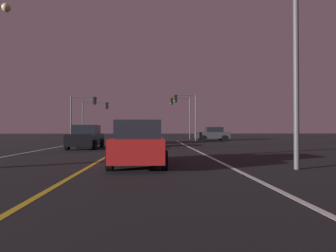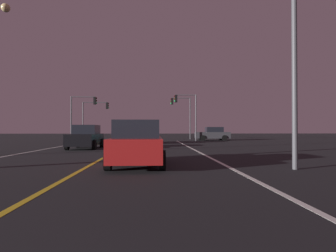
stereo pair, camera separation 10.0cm
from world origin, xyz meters
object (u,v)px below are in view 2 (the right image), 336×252
Objects in this scene: car_ahead_far at (147,135)px; traffic_light_far_left at (96,111)px; traffic_light_far_right at (181,109)px; car_oncoming at (86,137)px; car_crossing_side at (213,134)px; traffic_light_near_right at (186,107)px; traffic_light_near_left at (84,108)px; car_lead_same_lane at (138,144)px; street_lamp_right_near at (278,12)px.

car_ahead_far is 0.82× the size of traffic_light_far_left.
traffic_light_far_right is at bearing 0.00° from traffic_light_far_left.
car_ahead_far is at bearing 152.41° from car_oncoming.
car_ahead_far is 10.59m from car_crossing_side.
car_crossing_side is 5.04m from traffic_light_near_right.
traffic_light_near_left is 1.02× the size of traffic_light_far_left.
car_crossing_side is at bearing -18.10° from car_lead_same_lane.
traffic_light_far_left is at bearing -15.34° from car_crossing_side.
car_ahead_far is 1.00× the size of car_crossing_side.
traffic_light_far_left is at bearing 86.91° from traffic_light_near_left.
traffic_light_near_left is 0.91× the size of traffic_light_far_right.
street_lamp_right_near reaches higher than traffic_light_near_left.
traffic_light_far_right reaches higher than car_lead_same_lane.
traffic_light_far_right is (12.29, 5.50, 0.35)m from traffic_light_near_left.
car_lead_same_lane is 0.76× the size of traffic_light_near_right.
car_ahead_far is 13.73m from traffic_light_far_left.
traffic_light_near_left is (-3.58, 13.62, 3.16)m from car_oncoming.
traffic_light_near_left is at bearing 24.10° from traffic_light_far_right.
traffic_light_near_right reaches higher than traffic_light_far_left.
car_crossing_side is 0.50× the size of street_lamp_right_near.
car_oncoming is 19.65m from traffic_light_far_left.
traffic_light_far_right is at bearing -89.57° from traffic_light_near_right.
car_lead_same_lane is at bearing 79.19° from traffic_light_near_right.
traffic_light_near_left reaches higher than car_ahead_far.
street_lamp_right_near is at bearing 90.98° from traffic_light_near_right.
car_oncoming is at bearing 152.41° from car_ahead_far.
traffic_light_near_right is at bearing -89.02° from street_lamp_right_near.
traffic_light_near_right is at bearing 90.43° from traffic_light_far_right.
traffic_light_near_left reaches higher than car_crossing_side.
car_lead_same_lane is 0.82× the size of traffic_light_far_left.
traffic_light_near_right is at bearing -10.81° from car_lead_same_lane.
traffic_light_far_right reaches higher than traffic_light_near_left.
car_crossing_side is (8.13, 6.80, 0.00)m from car_ahead_far.
traffic_light_near_left reaches higher than car_oncoming.
traffic_light_far_left is 32.66m from street_lamp_right_near.
car_lead_same_lane is at bearing -14.78° from street_lamp_right_near.
car_ahead_far is 1.00× the size of car_oncoming.
car_crossing_side is 1.00× the size of car_oncoming.
traffic_light_far_left is (-7.49, 11.08, 3.10)m from car_ahead_far.
traffic_light_near_right is 0.66× the size of street_lamp_right_near.
car_lead_same_lane is 1.00× the size of car_oncoming.
traffic_light_near_right is at bearing -39.22° from car_ahead_far.
car_ahead_far is 0.73× the size of traffic_light_far_right.
car_crossing_side is 26.46m from street_lamp_right_near.
car_oncoming is 15.06m from street_lamp_right_near.
car_crossing_side is at bearing -15.34° from traffic_light_far_left.
car_ahead_far is 10.08m from traffic_light_near_left.
traffic_light_near_right is at bearing 18.82° from car_crossing_side.
traffic_light_near_left is 27.79m from street_lamp_right_near.
car_ahead_far is at bearing 39.90° from car_crossing_side.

